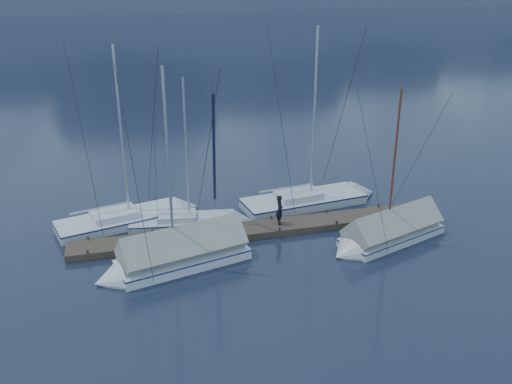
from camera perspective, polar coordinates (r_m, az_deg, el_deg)
ground at (r=25.25m, az=1.18°, el=-6.28°), size 1000.00×1000.00×0.00m
dock at (r=26.92m, az=0.00°, el=-4.13°), size 18.00×1.50×0.54m
mooring_posts at (r=26.70m, az=-1.04°, el=-3.79°), size 15.12×1.52×0.35m
sailboat_open_left at (r=28.91m, az=-12.18°, el=-2.61°), size 7.77×3.94×9.89m
sailboat_open_mid at (r=27.94m, az=-6.06°, el=-3.16°), size 6.46×2.89×8.28m
sailboat_open_right at (r=30.64m, az=6.71°, el=-0.78°), size 8.20×3.54×10.55m
sailboat_covered_near at (r=26.65m, az=13.43°, el=-4.35°), size 6.59×3.83×8.20m
sailboat_covered_far at (r=24.05m, az=-8.90°, el=-6.83°), size 7.12×3.62×9.58m
person at (r=26.86m, az=2.51°, el=-1.88°), size 0.45×0.61×1.52m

